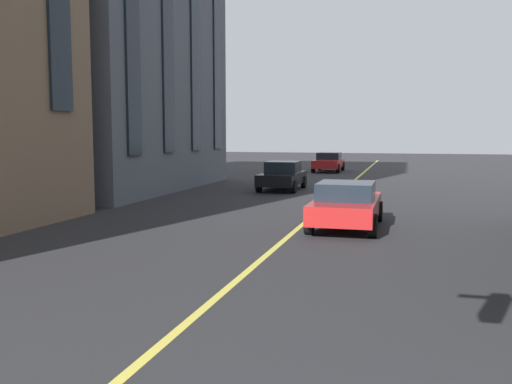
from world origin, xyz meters
The scene contains 5 objects.
lane_centre_line centered at (20.00, 0.00, 0.00)m, with size 80.00×0.16×0.01m.
car_black_mid centered at (29.10, 2.89, 0.70)m, with size 3.90×1.89×1.40m.
car_red_parked_b centered at (18.77, -1.35, 0.70)m, with size 4.40×1.95×1.37m.
car_red_parked_a centered at (42.75, 2.53, 0.70)m, with size 4.40×1.95×1.37m.
building_left_near centered at (27.59, 13.10, 6.79)m, with size 13.44×11.33×13.57m.
Camera 1 is at (1.96, -3.14, 2.83)m, focal length 39.92 mm.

